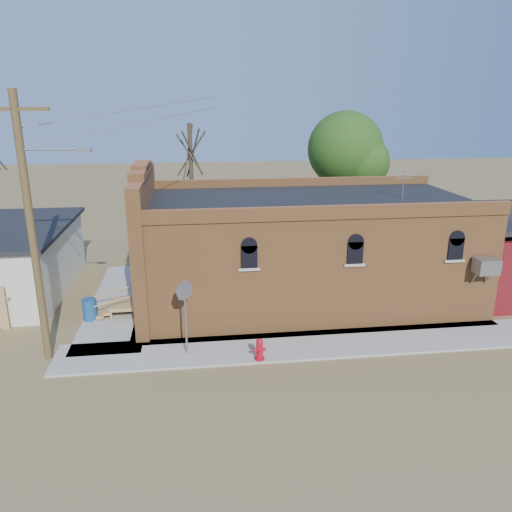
{
  "coord_description": "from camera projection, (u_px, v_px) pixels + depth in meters",
  "views": [
    {
      "loc": [
        -2.96,
        -15.28,
        8.62
      ],
      "look_at": [
        -0.41,
        4.58,
        2.4
      ],
      "focal_mm": 35.0,
      "sensor_mm": 36.0,
      "label": 1
    }
  ],
  "objects": [
    {
      "name": "ground",
      "position": [
        284.0,
        360.0,
        17.39
      ],
      "size": [
        120.0,
        120.0,
        0.0
      ],
      "primitive_type": "plane",
      "color": "olive",
      "rests_on": "ground"
    },
    {
      "name": "sidewalk_south",
      "position": [
        320.0,
        344.0,
        18.42
      ],
      "size": [
        19.0,
        2.2,
        0.08
      ],
      "primitive_type": "cube",
      "color": "#9E9991",
      "rests_on": "ground"
    },
    {
      "name": "sidewalk_west",
      "position": [
        122.0,
        302.0,
        22.3
      ],
      "size": [
        2.6,
        10.0,
        0.08
      ],
      "primitive_type": "cube",
      "color": "#9E9991",
      "rests_on": "ground"
    },
    {
      "name": "brick_bar",
      "position": [
        299.0,
        250.0,
        22.1
      ],
      "size": [
        16.4,
        7.97,
        6.3
      ],
      "color": "#A86733",
      "rests_on": "ground"
    },
    {
      "name": "red_shed",
      "position": [
        506.0,
        243.0,
        23.32
      ],
      "size": [
        5.4,
        6.4,
        4.3
      ],
      "color": "maroon",
      "rests_on": "ground"
    },
    {
      "name": "utility_pole",
      "position": [
        33.0,
        226.0,
        16.13
      ],
      "size": [
        3.12,
        0.26,
        9.0
      ],
      "color": "#4C391E",
      "rests_on": "ground"
    },
    {
      "name": "tree_bare_near",
      "position": [
        190.0,
        152.0,
        27.58
      ],
      "size": [
        2.8,
        2.8,
        7.65
      ],
      "color": "#3F3424",
      "rests_on": "ground"
    },
    {
      "name": "tree_leafy",
      "position": [
        345.0,
        149.0,
        29.15
      ],
      "size": [
        4.4,
        4.4,
        8.15
      ],
      "color": "#3F3424",
      "rests_on": "ground"
    },
    {
      "name": "fire_hydrant",
      "position": [
        260.0,
        349.0,
        17.14
      ],
      "size": [
        0.45,
        0.42,
        0.79
      ],
      "rotation": [
        0.0,
        0.0,
        0.13
      ],
      "color": "#B60A1C",
      "rests_on": "sidewalk_south"
    },
    {
      "name": "stop_sign",
      "position": [
        185.0,
        297.0,
        17.06
      ],
      "size": [
        0.57,
        0.59,
        2.77
      ],
      "rotation": [
        0.0,
        0.0,
        0.37
      ],
      "color": "gray",
      "rests_on": "sidewalk_south"
    },
    {
      "name": "trash_barrel",
      "position": [
        90.0,
        309.0,
        20.31
      ],
      "size": [
        0.66,
        0.66,
        0.88
      ],
      "primitive_type": "cylinder",
      "rotation": [
        0.0,
        0.0,
        -0.17
      ],
      "color": "navy",
      "rests_on": "sidewalk_west"
    }
  ]
}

